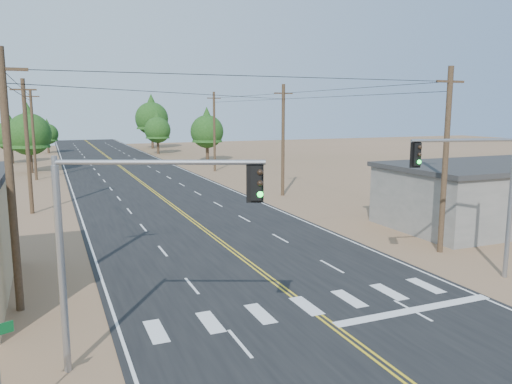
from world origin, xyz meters
TOP-DOWN VIEW (x-y plane):
  - road at (0.00, 30.00)m, footprint 15.00×200.00m
  - building_right at (19.00, 16.00)m, footprint 15.00×8.00m
  - utility_pole_left_near at (-10.50, 12.00)m, footprint 1.80×0.30m
  - utility_pole_left_mid at (-10.50, 32.00)m, footprint 1.80×0.30m
  - utility_pole_left_far at (-10.50, 52.00)m, footprint 1.80×0.30m
  - utility_pole_right_near at (10.50, 12.00)m, footprint 1.80×0.30m
  - utility_pole_right_mid at (10.50, 32.00)m, footprint 1.80×0.30m
  - utility_pole_right_far at (10.50, 52.00)m, footprint 1.80×0.30m
  - signal_mast_left at (-7.35, 5.65)m, footprint 5.57×2.55m
  - signal_mast_right at (8.85, 7.86)m, footprint 5.04×1.33m
  - tree_left_near at (-11.14, 59.24)m, footprint 5.21×5.21m
  - tree_left_mid at (-14.00, 72.19)m, footprint 4.38×4.38m
  - tree_left_far at (-9.00, 89.40)m, footprint 3.75×3.75m
  - tree_right_near at (13.14, 63.73)m, footprint 4.95×4.95m
  - tree_right_mid at (9.10, 80.36)m, footprint 4.60×4.60m
  - tree_right_far at (10.62, 93.20)m, footprint 6.59×6.59m

SIDE VIEW (x-z plane):
  - road at x=0.00m, z-range 0.00..0.02m
  - building_right at x=19.00m, z-range 0.00..4.00m
  - tree_left_far at x=-9.00m, z-range 0.69..6.95m
  - signal_mast_left at x=-7.35m, z-range 1.19..7.66m
  - signal_mast_right at x=8.85m, z-range 1.14..7.74m
  - tree_left_mid at x=-14.00m, z-range 0.81..8.12m
  - tree_right_mid at x=9.10m, z-range 0.85..8.53m
  - tree_right_near at x=13.14m, z-range 0.92..9.17m
  - utility_pole_left_near at x=-10.50m, z-range 0.12..10.12m
  - utility_pole_left_mid at x=-10.50m, z-range 0.12..10.12m
  - utility_pole_left_far at x=-10.50m, z-range 0.12..10.12m
  - utility_pole_right_near at x=10.50m, z-range 0.12..10.12m
  - utility_pole_right_mid at x=10.50m, z-range 0.12..10.12m
  - utility_pole_right_far at x=10.50m, z-range 0.12..10.12m
  - tree_left_near at x=-11.14m, z-range 0.97..9.66m
  - tree_right_far at x=10.62m, z-range 1.23..12.21m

